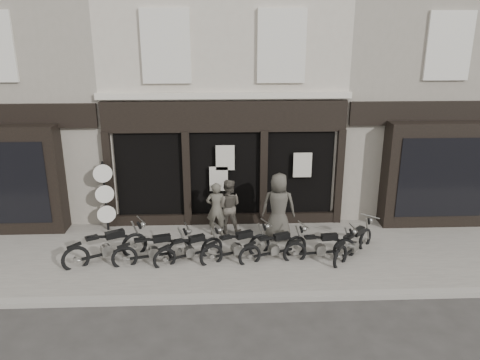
{
  "coord_description": "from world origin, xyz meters",
  "views": [
    {
      "loc": [
        -0.12,
        -10.47,
        5.88
      ],
      "look_at": [
        0.39,
        1.6,
        1.95
      ],
      "focal_mm": 35.0,
      "sensor_mm": 36.0,
      "label": 1
    }
  ],
  "objects_px": {
    "advert_sign_post": "(105,200)",
    "motorcycle_5": "(321,249)",
    "motorcycle_4": "(274,249)",
    "motorcycle_6": "(354,245)",
    "man_centre": "(228,206)",
    "man_left": "(216,209)",
    "motorcycle_3": "(237,248)",
    "man_right": "(279,207)",
    "motorcycle_1": "(154,252)",
    "motorcycle_2": "(190,251)",
    "motorcycle_0": "(107,249)"
  },
  "relations": [
    {
      "from": "motorcycle_2",
      "to": "man_centre",
      "type": "height_order",
      "value": "man_centre"
    },
    {
      "from": "motorcycle_0",
      "to": "motorcycle_5",
      "type": "distance_m",
      "value": 5.57
    },
    {
      "from": "motorcycle_2",
      "to": "man_left",
      "type": "distance_m",
      "value": 1.79
    },
    {
      "from": "advert_sign_post",
      "to": "motorcycle_5",
      "type": "bearing_deg",
      "value": -36.91
    },
    {
      "from": "motorcycle_3",
      "to": "man_right",
      "type": "xyz_separation_m",
      "value": [
        1.22,
        1.15,
        0.7
      ]
    },
    {
      "from": "man_centre",
      "to": "advert_sign_post",
      "type": "distance_m",
      "value": 3.61
    },
    {
      "from": "motorcycle_3",
      "to": "man_right",
      "type": "bearing_deg",
      "value": 18.6
    },
    {
      "from": "motorcycle_3",
      "to": "advert_sign_post",
      "type": "xyz_separation_m",
      "value": [
        -3.79,
        1.93,
        0.7
      ]
    },
    {
      "from": "motorcycle_5",
      "to": "motorcycle_4",
      "type": "bearing_deg",
      "value": 170.83
    },
    {
      "from": "motorcycle_2",
      "to": "motorcycle_6",
      "type": "bearing_deg",
      "value": -24.35
    },
    {
      "from": "motorcycle_1",
      "to": "man_centre",
      "type": "xyz_separation_m",
      "value": [
        1.95,
        1.76,
        0.54
      ]
    },
    {
      "from": "motorcycle_0",
      "to": "motorcycle_6",
      "type": "distance_m",
      "value": 6.48
    },
    {
      "from": "motorcycle_4",
      "to": "motorcycle_6",
      "type": "distance_m",
      "value": 2.13
    },
    {
      "from": "motorcycle_5",
      "to": "man_right",
      "type": "relative_size",
      "value": 1.02
    },
    {
      "from": "motorcycle_1",
      "to": "advert_sign_post",
      "type": "relative_size",
      "value": 0.91
    },
    {
      "from": "motorcycle_5",
      "to": "motorcycle_6",
      "type": "relative_size",
      "value": 1.21
    },
    {
      "from": "motorcycle_2",
      "to": "motorcycle_5",
      "type": "bearing_deg",
      "value": -26.37
    },
    {
      "from": "motorcycle_2",
      "to": "man_left",
      "type": "xyz_separation_m",
      "value": [
        0.69,
        1.56,
        0.55
      ]
    },
    {
      "from": "motorcycle_4",
      "to": "advert_sign_post",
      "type": "height_order",
      "value": "advert_sign_post"
    },
    {
      "from": "motorcycle_0",
      "to": "man_centre",
      "type": "height_order",
      "value": "man_centre"
    },
    {
      "from": "motorcycle_0",
      "to": "motorcycle_4",
      "type": "relative_size",
      "value": 1.08
    },
    {
      "from": "man_left",
      "to": "man_right",
      "type": "relative_size",
      "value": 0.82
    },
    {
      "from": "motorcycle_3",
      "to": "motorcycle_5",
      "type": "relative_size",
      "value": 0.96
    },
    {
      "from": "motorcycle_5",
      "to": "man_left",
      "type": "height_order",
      "value": "man_left"
    },
    {
      "from": "motorcycle_0",
      "to": "man_left",
      "type": "bearing_deg",
      "value": -0.83
    },
    {
      "from": "motorcycle_2",
      "to": "man_centre",
      "type": "distance_m",
      "value": 2.08
    },
    {
      "from": "advert_sign_post",
      "to": "motorcycle_6",
      "type": "bearing_deg",
      "value": -33.46
    },
    {
      "from": "man_centre",
      "to": "man_left",
      "type": "bearing_deg",
      "value": 30.85
    },
    {
      "from": "motorcycle_5",
      "to": "man_right",
      "type": "distance_m",
      "value": 1.75
    },
    {
      "from": "motorcycle_6",
      "to": "man_left",
      "type": "height_order",
      "value": "man_left"
    },
    {
      "from": "motorcycle_1",
      "to": "man_centre",
      "type": "bearing_deg",
      "value": 26.43
    },
    {
      "from": "motorcycle_1",
      "to": "man_right",
      "type": "relative_size",
      "value": 1.05
    },
    {
      "from": "motorcycle_4",
      "to": "motorcycle_5",
      "type": "bearing_deg",
      "value": -22.97
    },
    {
      "from": "motorcycle_2",
      "to": "motorcycle_4",
      "type": "xyz_separation_m",
      "value": [
        2.2,
        0.01,
        0.01
      ]
    },
    {
      "from": "motorcycle_0",
      "to": "motorcycle_1",
      "type": "distance_m",
      "value": 1.23
    },
    {
      "from": "motorcycle_1",
      "to": "man_left",
      "type": "height_order",
      "value": "man_left"
    },
    {
      "from": "motorcycle_6",
      "to": "man_right",
      "type": "bearing_deg",
      "value": 102.17
    },
    {
      "from": "motorcycle_2",
      "to": "motorcycle_3",
      "type": "xyz_separation_m",
      "value": [
        1.23,
        0.08,
        0.02
      ]
    },
    {
      "from": "motorcycle_5",
      "to": "motorcycle_6",
      "type": "height_order",
      "value": "motorcycle_6"
    },
    {
      "from": "motorcycle_1",
      "to": "man_right",
      "type": "height_order",
      "value": "man_right"
    },
    {
      "from": "motorcycle_1",
      "to": "motorcycle_4",
      "type": "bearing_deg",
      "value": -14.57
    },
    {
      "from": "motorcycle_4",
      "to": "man_centre",
      "type": "relative_size",
      "value": 1.16
    },
    {
      "from": "man_left",
      "to": "man_right",
      "type": "bearing_deg",
      "value": 173.22
    },
    {
      "from": "motorcycle_0",
      "to": "man_left",
      "type": "xyz_separation_m",
      "value": [
        2.83,
        1.48,
        0.49
      ]
    },
    {
      "from": "man_centre",
      "to": "motorcycle_5",
      "type": "bearing_deg",
      "value": 150.64
    },
    {
      "from": "motorcycle_2",
      "to": "motorcycle_6",
      "type": "xyz_separation_m",
      "value": [
        4.34,
        0.11,
        0.02
      ]
    },
    {
      "from": "motorcycle_6",
      "to": "man_right",
      "type": "height_order",
      "value": "man_right"
    },
    {
      "from": "man_left",
      "to": "advert_sign_post",
      "type": "relative_size",
      "value": 0.71
    },
    {
      "from": "motorcycle_3",
      "to": "man_centre",
      "type": "bearing_deg",
      "value": 72.38
    },
    {
      "from": "man_centre",
      "to": "man_right",
      "type": "bearing_deg",
      "value": 167.83
    }
  ]
}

